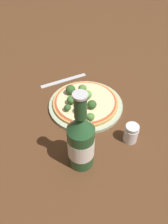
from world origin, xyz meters
The scene contains 14 objects.
ground_plane centered at (0.00, 0.00, 0.00)m, with size 3.00×3.00×0.00m, color #4C2D19.
plate centered at (-0.02, 0.00, 0.01)m, with size 0.26×0.26×0.01m.
pizza centered at (-0.02, 0.00, 0.02)m, with size 0.23×0.23×0.01m.
broccoli_floret_0 centered at (-0.03, 0.01, 0.04)m, with size 0.03×0.03×0.03m.
broccoli_floret_1 centered at (0.02, -0.05, 0.04)m, with size 0.03×0.03×0.03m.
broccoli_floret_2 centered at (-0.03, -0.05, 0.04)m, with size 0.03×0.03×0.03m.
broccoli_floret_3 centered at (0.07, -0.03, 0.04)m, with size 0.03×0.03×0.02m.
broccoli_floret_4 centered at (-0.06, 0.01, 0.04)m, with size 0.03×0.03×0.03m.
broccoli_floret_5 centered at (-0.08, -0.03, 0.04)m, with size 0.03×0.03×0.03m.
broccoli_floret_6 centered at (0.02, 0.00, 0.04)m, with size 0.03×0.03×0.03m.
broccoli_floret_7 centered at (-0.01, -0.08, 0.04)m, with size 0.02×0.02×0.02m.
beer_bottle centered at (0.17, -0.13, 0.09)m, with size 0.07×0.07×0.25m.
pepper_shaker centered at (0.18, 0.04, 0.03)m, with size 0.04×0.04×0.06m.
fork centered at (-0.19, 0.00, 0.00)m, with size 0.03×0.20×0.00m.
Camera 1 is at (0.47, -0.30, 0.54)m, focal length 35.00 mm.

